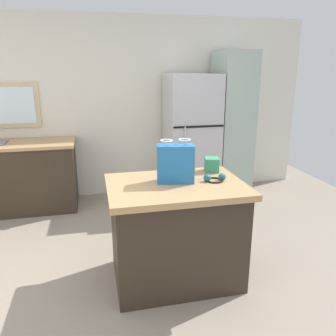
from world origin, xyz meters
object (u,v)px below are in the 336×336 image
(small_box, at_px, (212,165))
(bottle, at_px, (192,162))
(ear_defenders, at_px, (215,178))
(shopping_bag, at_px, (175,163))
(refrigerator, at_px, (191,138))
(kitchen_island, at_px, (176,231))
(tall_cabinet, at_px, (232,125))

(small_box, xyz_separation_m, bottle, (-0.20, -0.01, 0.04))
(ear_defenders, bearing_deg, small_box, 75.20)
(shopping_bag, xyz_separation_m, ear_defenders, (0.33, -0.05, -0.14))
(refrigerator, xyz_separation_m, bottle, (-0.50, -1.69, 0.12))
(kitchen_island, xyz_separation_m, tall_cabinet, (1.33, 1.94, 0.58))
(refrigerator, bearing_deg, small_box, -100.30)
(shopping_bag, bearing_deg, ear_defenders, -8.87)
(refrigerator, height_order, tall_cabinet, tall_cabinet)
(bottle, bearing_deg, shopping_bag, -134.75)
(refrigerator, relative_size, ear_defenders, 8.83)
(shopping_bag, height_order, ear_defenders, shopping_bag)
(tall_cabinet, relative_size, ear_defenders, 10.34)
(kitchen_island, xyz_separation_m, shopping_bag, (0.01, 0.04, 0.61))
(tall_cabinet, bearing_deg, kitchen_island, -124.34)
(ear_defenders, bearing_deg, kitchen_island, 178.70)
(shopping_bag, xyz_separation_m, bottle, (0.21, 0.21, -0.06))
(ear_defenders, bearing_deg, shopping_bag, 171.13)
(kitchen_island, distance_m, small_box, 0.71)
(bottle, bearing_deg, refrigerator, 73.50)
(kitchen_island, xyz_separation_m, small_box, (0.41, 0.27, 0.51))
(tall_cabinet, distance_m, ear_defenders, 2.19)
(kitchen_island, bearing_deg, ear_defenders, -1.30)
(refrigerator, relative_size, tall_cabinet, 0.85)
(tall_cabinet, height_order, ear_defenders, tall_cabinet)
(shopping_bag, distance_m, small_box, 0.48)
(refrigerator, distance_m, ear_defenders, 1.99)
(shopping_bag, distance_m, ear_defenders, 0.37)
(refrigerator, bearing_deg, bottle, -106.50)
(tall_cabinet, distance_m, small_box, 1.91)
(tall_cabinet, relative_size, bottle, 8.97)
(tall_cabinet, bearing_deg, shopping_bag, -124.85)
(bottle, relative_size, ear_defenders, 1.15)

